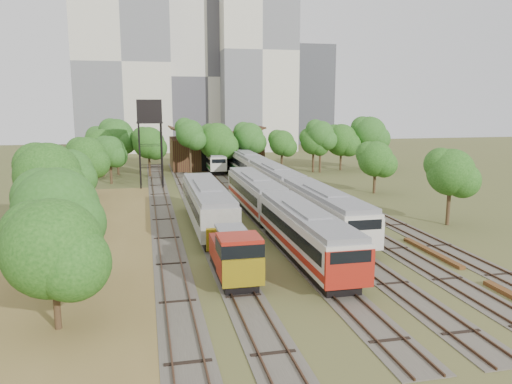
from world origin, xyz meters
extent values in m
plane|color=#475123|center=(0.00, 0.00, 0.00)|extent=(240.00, 240.00, 0.00)
cube|color=brown|center=(-18.00, 8.00, 0.02)|extent=(14.00, 60.00, 0.04)
cube|color=#4C473D|center=(-12.00, 25.00, 0.03)|extent=(2.60, 80.00, 0.06)
cube|color=#472D1E|center=(-12.72, 25.00, 0.12)|extent=(0.08, 80.00, 0.14)
cube|color=#472D1E|center=(-11.28, 25.00, 0.12)|extent=(0.08, 80.00, 0.14)
cube|color=#4C473D|center=(-8.00, 25.00, 0.03)|extent=(2.60, 80.00, 0.06)
cube|color=#472D1E|center=(-8.72, 25.00, 0.12)|extent=(0.08, 80.00, 0.14)
cube|color=#472D1E|center=(-7.28, 25.00, 0.12)|extent=(0.08, 80.00, 0.14)
cube|color=#4C473D|center=(-2.00, 25.00, 0.03)|extent=(2.60, 80.00, 0.06)
cube|color=#472D1E|center=(-2.72, 25.00, 0.12)|extent=(0.08, 80.00, 0.14)
cube|color=#472D1E|center=(-1.28, 25.00, 0.12)|extent=(0.08, 80.00, 0.14)
cube|color=#4C473D|center=(2.00, 25.00, 0.03)|extent=(2.60, 80.00, 0.06)
cube|color=#472D1E|center=(1.28, 25.00, 0.12)|extent=(0.08, 80.00, 0.14)
cube|color=#472D1E|center=(2.72, 25.00, 0.12)|extent=(0.08, 80.00, 0.14)
cube|color=#4C473D|center=(6.00, 25.00, 0.03)|extent=(2.60, 80.00, 0.06)
cube|color=#472D1E|center=(5.28, 25.00, 0.12)|extent=(0.08, 80.00, 0.14)
cube|color=#472D1E|center=(6.72, 25.00, 0.12)|extent=(0.08, 80.00, 0.14)
cube|color=#4C473D|center=(10.00, 25.00, 0.03)|extent=(2.60, 80.00, 0.06)
cube|color=#472D1E|center=(9.28, 25.00, 0.12)|extent=(0.08, 80.00, 0.14)
cube|color=#472D1E|center=(10.72, 25.00, 0.12)|extent=(0.08, 80.00, 0.14)
cube|color=black|center=(-2.00, 2.26, 0.42)|extent=(2.31, 15.64, 0.84)
cube|color=beige|center=(-2.00, 2.26, 2.15)|extent=(3.05, 17.00, 2.63)
cube|color=black|center=(-2.00, 2.26, 2.47)|extent=(3.11, 15.64, 0.89)
cube|color=slate|center=(-2.00, 2.26, 3.65)|extent=(2.80, 16.66, 0.38)
cube|color=maroon|center=(-2.00, 2.26, 1.42)|extent=(3.11, 16.66, 0.47)
cube|color=maroon|center=(-2.00, -6.19, 2.02)|extent=(3.09, 0.25, 2.36)
cube|color=black|center=(-2.00, 19.76, 0.42)|extent=(2.31, 15.64, 0.84)
cube|color=beige|center=(-2.00, 19.76, 2.15)|extent=(3.05, 17.00, 2.63)
cube|color=black|center=(-2.00, 19.76, 2.47)|extent=(3.11, 15.64, 0.89)
cube|color=slate|center=(-2.00, 19.76, 3.65)|extent=(2.80, 16.66, 0.38)
cube|color=maroon|center=(-2.00, 19.76, 1.42)|extent=(3.11, 16.66, 0.47)
cube|color=black|center=(2.00, 9.04, 0.43)|extent=(2.38, 15.64, 0.87)
cube|color=beige|center=(2.00, 9.04, 2.22)|extent=(3.14, 17.00, 2.71)
cube|color=black|center=(2.00, 9.04, 2.55)|extent=(3.20, 15.64, 0.92)
cube|color=slate|center=(2.00, 9.04, 3.77)|extent=(2.89, 16.66, 0.39)
cube|color=#175F21|center=(2.00, 9.04, 1.46)|extent=(3.20, 16.66, 0.49)
cube|color=beige|center=(2.00, 0.59, 2.09)|extent=(3.18, 0.25, 2.44)
cube|color=black|center=(2.00, 26.54, 0.43)|extent=(2.38, 15.64, 0.87)
cube|color=beige|center=(2.00, 26.54, 2.22)|extent=(3.14, 17.00, 2.71)
cube|color=black|center=(2.00, 26.54, 2.55)|extent=(3.20, 15.64, 0.92)
cube|color=slate|center=(2.00, 26.54, 3.77)|extent=(2.89, 16.66, 0.39)
cube|color=#175F21|center=(2.00, 26.54, 1.46)|extent=(3.20, 16.66, 0.49)
cube|color=black|center=(2.00, 44.04, 0.43)|extent=(2.38, 15.64, 0.87)
cube|color=beige|center=(2.00, 44.04, 2.22)|extent=(3.14, 17.00, 2.71)
cube|color=black|center=(2.00, 44.04, 2.55)|extent=(3.20, 15.64, 0.92)
cube|color=slate|center=(2.00, 44.04, 3.77)|extent=(2.89, 16.66, 0.39)
cube|color=#175F21|center=(2.00, 44.04, 1.46)|extent=(3.20, 16.66, 0.49)
cube|color=black|center=(-2.00, 55.10, 0.37)|extent=(2.02, 14.72, 0.73)
cube|color=beige|center=(-2.00, 55.10, 1.88)|extent=(2.66, 16.00, 2.29)
cube|color=black|center=(-2.00, 55.10, 2.16)|extent=(2.72, 14.72, 0.78)
cube|color=slate|center=(-2.00, 55.10, 3.19)|extent=(2.45, 15.68, 0.33)
cube|color=#175F21|center=(-2.00, 55.10, 1.24)|extent=(2.72, 15.68, 0.41)
cube|color=beige|center=(-2.00, 47.15, 1.77)|extent=(2.70, 0.25, 2.06)
cube|color=black|center=(-8.00, -0.22, 0.44)|extent=(2.15, 7.20, 0.88)
cube|color=maroon|center=(-8.00, 0.58, 1.61)|extent=(2.44, 4.40, 1.47)
cube|color=maroon|center=(-8.00, -2.82, 2.20)|extent=(2.64, 2.54, 2.64)
cube|color=black|center=(-8.00, -2.82, 2.83)|extent=(2.69, 2.59, 0.88)
cube|color=gold|center=(-8.00, -4.17, 1.56)|extent=(2.64, 0.20, 1.76)
cube|color=gold|center=(-8.00, 3.73, 1.56)|extent=(2.64, 0.20, 1.76)
cube|color=slate|center=(-8.00, -0.22, 3.23)|extent=(1.96, 3.60, 0.20)
cube|color=black|center=(-8.00, 13.78, 0.44)|extent=(2.43, 16.56, 0.88)
cube|color=gray|center=(-8.00, 13.78, 2.26)|extent=(3.20, 18.00, 2.76)
cube|color=black|center=(-8.00, 13.78, 2.59)|extent=(3.26, 16.56, 0.94)
cube|color=slate|center=(-8.00, 13.78, 3.84)|extent=(2.95, 17.64, 0.40)
cylinder|color=black|center=(-14.31, 37.32, 4.48)|extent=(0.22, 0.22, 8.96)
cylinder|color=black|center=(-11.29, 37.32, 4.48)|extent=(0.22, 0.22, 8.96)
cylinder|color=black|center=(-14.31, 40.35, 4.48)|extent=(0.22, 0.22, 8.96)
cylinder|color=black|center=(-11.29, 40.35, 4.48)|extent=(0.22, 0.22, 8.96)
cube|color=black|center=(-12.80, 38.84, 9.06)|extent=(3.53, 3.53, 0.20)
cube|color=black|center=(-12.80, 38.84, 10.67)|extent=(3.36, 3.36, 3.02)
cube|color=brown|center=(8.20, 1.37, 0.13)|extent=(0.49, 7.92, 0.26)
cube|color=#381914|center=(-1.00, 58.00, 2.75)|extent=(16.00, 11.00, 5.50)
cube|color=#381914|center=(-5.00, 58.00, 6.10)|extent=(8.45, 11.55, 2.96)
cube|color=#381914|center=(3.00, 58.00, 6.10)|extent=(8.45, 11.55, 2.96)
cube|color=black|center=(-1.00, 52.55, 2.20)|extent=(6.40, 0.15, 4.12)
cylinder|color=#382616|center=(-18.35, -6.30, 1.73)|extent=(0.36, 0.36, 3.46)
sphere|color=#184612|center=(-18.35, -6.30, 4.40)|extent=(5.15, 5.15, 5.15)
cylinder|color=#382616|center=(-19.12, 0.04, 2.01)|extent=(0.36, 0.36, 4.02)
sphere|color=#184612|center=(-19.12, 0.04, 5.12)|extent=(5.34, 5.34, 5.34)
cylinder|color=#382616|center=(-21.62, 11.84, 2.25)|extent=(0.36, 0.36, 4.49)
sphere|color=#184612|center=(-21.62, 11.84, 5.72)|extent=(5.53, 5.53, 5.53)
cylinder|color=#382616|center=(-21.56, 24.00, 1.69)|extent=(0.36, 0.36, 3.38)
sphere|color=#184612|center=(-21.56, 24.00, 4.30)|extent=(5.04, 5.04, 5.04)
cylinder|color=#382616|center=(-20.64, 32.13, 2.01)|extent=(0.36, 0.36, 4.02)
sphere|color=#184612|center=(-20.64, 32.13, 5.12)|extent=(4.95, 4.95, 4.95)
cylinder|color=#382616|center=(-18.57, 42.75, 1.89)|extent=(0.36, 0.36, 3.78)
sphere|color=#184612|center=(-18.57, 42.75, 4.81)|extent=(4.42, 4.42, 4.42)
cylinder|color=#382616|center=(-20.23, 50.88, 1.91)|extent=(0.36, 0.36, 3.82)
sphere|color=#184612|center=(-20.23, 50.88, 4.86)|extent=(5.57, 5.57, 5.57)
cylinder|color=#382616|center=(-21.21, 61.34, 1.99)|extent=(0.36, 0.36, 3.98)
sphere|color=#184612|center=(-21.21, 61.34, 5.07)|extent=(5.28, 5.28, 5.28)
cylinder|color=#382616|center=(-18.02, 52.31, 2.51)|extent=(0.36, 0.36, 5.03)
sphere|color=#184612|center=(-18.02, 52.31, 6.40)|extent=(5.56, 5.56, 5.56)
cylinder|color=#382616|center=(-12.97, 48.90, 2.15)|extent=(0.36, 0.36, 4.29)
sphere|color=#184612|center=(-12.97, 48.90, 5.46)|extent=(5.06, 5.06, 5.06)
cylinder|color=#382616|center=(-6.43, 48.51, 2.69)|extent=(0.36, 0.36, 5.38)
sphere|color=#184612|center=(-6.43, 48.51, 6.85)|extent=(4.51, 4.51, 4.51)
cylinder|color=#382616|center=(-1.86, 49.88, 2.15)|extent=(0.36, 0.36, 4.29)
sphere|color=#184612|center=(-1.86, 49.88, 5.46)|extent=(6.08, 6.08, 6.08)
cylinder|color=#382616|center=(3.88, 51.14, 2.34)|extent=(0.36, 0.36, 4.68)
sphere|color=#184612|center=(3.88, 51.14, 5.96)|extent=(4.99, 4.99, 4.99)
cylinder|color=#382616|center=(9.22, 49.40, 1.98)|extent=(0.36, 0.36, 3.95)
sphere|color=#184612|center=(9.22, 49.40, 5.03)|extent=(4.31, 4.31, 4.31)
cylinder|color=#382616|center=(15.49, 47.62, 2.55)|extent=(0.36, 0.36, 5.10)
sphere|color=#184612|center=(15.49, 47.62, 6.49)|extent=(4.58, 4.58, 4.58)
cylinder|color=#382616|center=(20.05, 49.61, 2.09)|extent=(0.36, 0.36, 4.19)
sphere|color=#184612|center=(20.05, 49.61, 5.33)|extent=(5.59, 5.59, 5.59)
cylinder|color=#382616|center=(25.29, 49.58, 2.52)|extent=(0.36, 0.36, 5.03)
sphere|color=#184612|center=(25.29, 49.58, 6.41)|extent=(5.96, 5.96, 5.96)
cylinder|color=#382616|center=(14.96, 9.61, 2.04)|extent=(0.36, 0.36, 4.08)
sphere|color=#184612|center=(14.96, 9.61, 5.19)|extent=(4.51, 4.51, 4.51)
cylinder|color=#382616|center=(15.69, 27.17, 1.78)|extent=(0.36, 0.36, 3.56)
sphere|color=#184612|center=(15.69, 27.17, 4.53)|extent=(4.60, 4.60, 4.60)
cylinder|color=#382616|center=(14.53, 48.45, 2.05)|extent=(0.36, 0.36, 4.10)
sphere|color=#184612|center=(14.53, 48.45, 5.22)|extent=(4.41, 4.41, 4.41)
cube|color=beige|center=(-18.00, 95.00, 21.00)|extent=(22.00, 16.00, 42.00)
cube|color=beige|center=(2.00, 100.00, 18.00)|extent=(20.00, 18.00, 36.00)
cube|color=beige|center=(14.00, 92.00, 24.00)|extent=(18.00, 16.00, 48.00)
cube|color=#3C3E44|center=(34.00, 110.00, 14.00)|extent=(12.00, 12.00, 28.00)
camera|label=1|loc=(-13.54, -32.51, 11.72)|focal=35.00mm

